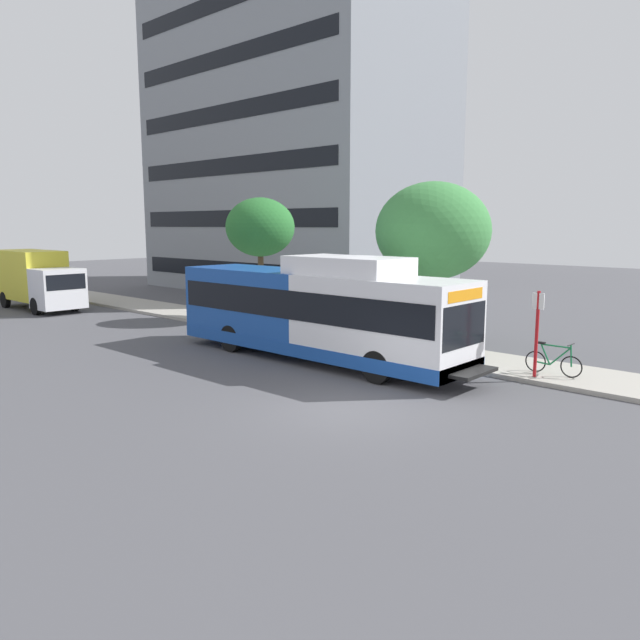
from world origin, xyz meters
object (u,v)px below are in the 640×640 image
object	(u,v)px
bus_stop_sign_pole	(537,327)
street_tree_near_stop	(433,231)
street_tree_mid_block	(260,228)
transit_bus	(317,312)
box_truck_background	(36,278)
bicycle_parked	(553,361)

from	to	relation	value
bus_stop_sign_pole	street_tree_near_stop	xyz separation A→B (m)	(1.95, 4.94, 2.79)
bus_stop_sign_pole	street_tree_mid_block	world-z (taller)	street_tree_mid_block
transit_bus	box_truck_background	distance (m)	20.36
bus_stop_sign_pole	box_truck_background	bearing A→B (deg)	97.08
street_tree_near_stop	street_tree_mid_block	xyz separation A→B (m)	(0.27, 9.80, 0.10)
street_tree_mid_block	box_truck_background	xyz separation A→B (m)	(-5.60, 12.45, -2.80)
street_tree_near_stop	street_tree_mid_block	distance (m)	9.81
transit_bus	bicycle_parked	world-z (taller)	transit_bus
bicycle_parked	street_tree_mid_block	distance (m)	15.65
bus_stop_sign_pole	bicycle_parked	distance (m)	1.29
street_tree_mid_block	bus_stop_sign_pole	bearing A→B (deg)	-98.56
bus_stop_sign_pole	street_tree_mid_block	xyz separation A→B (m)	(2.22, 14.74, 2.89)
transit_bus	bicycle_parked	size ratio (longest dim) A/B	6.96
street_tree_near_stop	bicycle_parked	bearing A→B (deg)	-104.28
transit_bus	box_truck_background	xyz separation A→B (m)	(-1.10, 20.33, 0.04)
transit_bus	bicycle_parked	distance (m)	7.81
bus_stop_sign_pole	street_tree_near_stop	distance (m)	6.00
bicycle_parked	box_truck_background	size ratio (longest dim) A/B	0.25
transit_bus	bus_stop_sign_pole	bearing A→B (deg)	-71.61
street_tree_mid_block	box_truck_background	distance (m)	13.93
street_tree_near_stop	transit_bus	bearing A→B (deg)	155.60
bicycle_parked	bus_stop_sign_pole	bearing A→B (deg)	153.27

